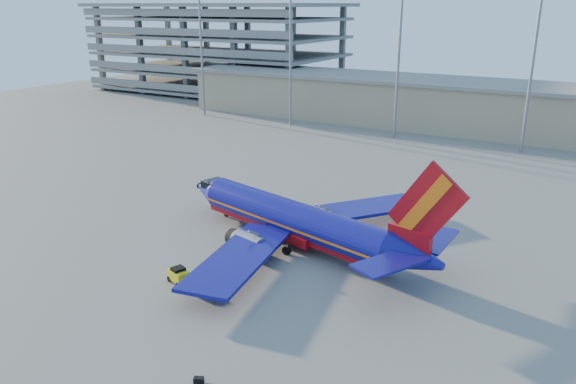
% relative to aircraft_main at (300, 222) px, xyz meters
% --- Properties ---
extents(ground, '(220.00, 220.00, 0.00)m').
position_rel_aircraft_main_xyz_m(ground, '(-2.96, 0.65, -2.25)').
color(ground, slate).
rests_on(ground, ground).
extents(terminal_building, '(122.00, 16.00, 8.50)m').
position_rel_aircraft_main_xyz_m(terminal_building, '(7.04, 58.65, 2.07)').
color(terminal_building, gray).
rests_on(terminal_building, ground).
extents(parking_garage, '(62.00, 32.00, 21.40)m').
position_rel_aircraft_main_xyz_m(parking_garage, '(-64.96, 74.70, 9.48)').
color(parking_garage, slate).
rests_on(parking_garage, ground).
extents(light_mast_row, '(101.60, 1.60, 28.65)m').
position_rel_aircraft_main_xyz_m(light_mast_row, '(2.04, 46.65, 15.31)').
color(light_mast_row, gray).
rests_on(light_mast_row, ground).
extents(aircraft_main, '(30.55, 29.03, 10.52)m').
position_rel_aircraft_main_xyz_m(aircraft_main, '(0.00, 0.00, 0.00)').
color(aircraft_main, navy).
rests_on(aircraft_main, ground).
extents(baggage_tug, '(2.12, 1.67, 1.33)m').
position_rel_aircraft_main_xyz_m(baggage_tug, '(-4.71, -11.33, -1.55)').
color(baggage_tug, yellow).
rests_on(baggage_tug, ground).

